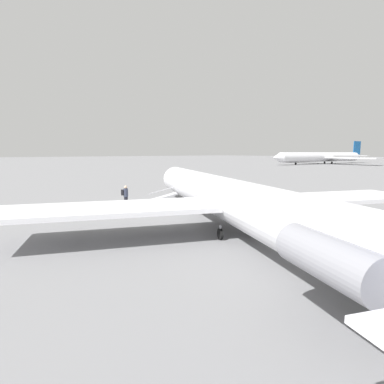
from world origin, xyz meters
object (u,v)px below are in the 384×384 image
(airplane_far_right, at_px, (323,157))
(boarding_stairs, at_px, (143,203))
(airplane_main, at_px, (228,198))
(passenger, at_px, (125,195))

(airplane_far_right, xyz_separation_m, boarding_stairs, (-35.39, 97.87, -2.27))
(airplane_main, height_order, airplane_far_right, airplane_far_right)
(boarding_stairs, relative_size, passenger, 2.35)
(airplane_main, relative_size, boarding_stairs, 6.98)
(airplane_main, height_order, boarding_stairs, airplane_main)
(airplane_main, distance_m, boarding_stairs, 9.17)
(airplane_far_right, distance_m, passenger, 104.80)
(airplane_main, distance_m, passenger, 10.06)
(boarding_stairs, height_order, passenger, passenger)
(boarding_stairs, bearing_deg, passenger, 163.94)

